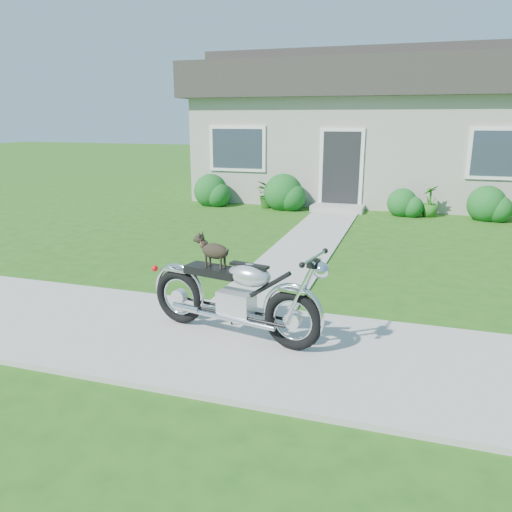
{
  "coord_description": "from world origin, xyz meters",
  "views": [
    {
      "loc": [
        0.45,
        -4.82,
        2.44
      ],
      "look_at": [
        -1.4,
        1.0,
        0.75
      ],
      "focal_mm": 35.0,
      "sensor_mm": 36.0,
      "label": 1
    }
  ],
  "objects": [
    {
      "name": "sidewalk",
      "position": [
        0.0,
        0.0,
        0.02
      ],
      "size": [
        24.0,
        2.2,
        0.04
      ],
      "primitive_type": "cube",
      "color": "#9E9B93",
      "rests_on": "ground"
    },
    {
      "name": "potted_plant_left",
      "position": [
        -3.44,
        8.55,
        0.38
      ],
      "size": [
        0.88,
        0.9,
        0.76
      ],
      "primitive_type": "imported",
      "rotation": [
        0.0,
        0.0,
        5.35
      ],
      "color": "#1C5015",
      "rests_on": "ground"
    },
    {
      "name": "walkway",
      "position": [
        -1.5,
        5.0,
        0.01
      ],
      "size": [
        1.2,
        8.0,
        0.03
      ],
      "primitive_type": "cube",
      "color": "#9E9B93",
      "rests_on": "ground"
    },
    {
      "name": "house",
      "position": [
        -0.0,
        11.99,
        2.16
      ],
      "size": [
        12.6,
        7.03,
        4.5
      ],
      "color": "#AFAB9E",
      "rests_on": "ground"
    },
    {
      "name": "motorcycle_with_dog",
      "position": [
        -1.36,
        0.11,
        0.54
      ],
      "size": [
        2.2,
        0.76,
        1.14
      ],
      "rotation": [
        0.0,
        0.0,
        -0.2
      ],
      "color": "black",
      "rests_on": "sidewalk"
    },
    {
      "name": "ground",
      "position": [
        0.0,
        0.0,
        0.0
      ],
      "size": [
        80.0,
        80.0,
        0.0
      ],
      "primitive_type": "plane",
      "color": "#235114",
      "rests_on": "ground"
    },
    {
      "name": "shrub_row",
      "position": [
        -0.82,
        8.5,
        0.41
      ],
      "size": [
        10.3,
        1.06,
        1.06
      ],
      "color": "#16561D",
      "rests_on": "ground"
    },
    {
      "name": "potted_plant_right",
      "position": [
        0.86,
        8.55,
        0.4
      ],
      "size": [
        0.59,
        0.59,
        0.8
      ],
      "primitive_type": "imported",
      "rotation": [
        0.0,
        0.0,
        4.3
      ],
      "color": "#296E1E",
      "rests_on": "ground"
    }
  ]
}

